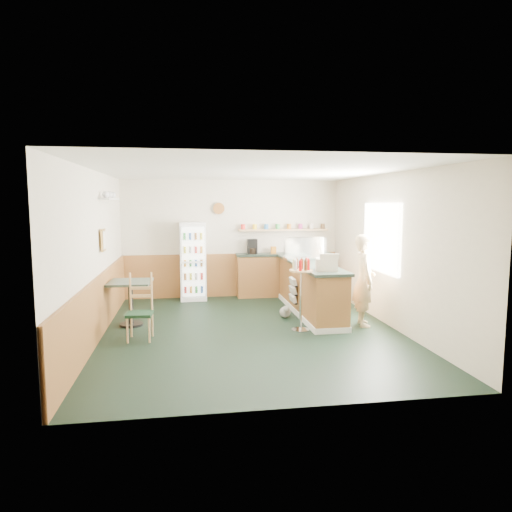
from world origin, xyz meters
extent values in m
plane|color=black|center=(0.00, 0.00, 0.00)|extent=(6.00, 6.00, 0.00)
cube|color=beige|center=(0.00, 3.01, 1.35)|extent=(5.00, 0.02, 2.70)
cube|color=beige|center=(-2.51, 0.00, 1.35)|extent=(0.02, 6.00, 2.70)
cube|color=beige|center=(2.51, 0.00, 1.35)|extent=(0.02, 6.00, 2.70)
cube|color=silver|center=(0.00, 0.00, 2.71)|extent=(5.00, 6.00, 0.02)
cube|color=brown|center=(0.00, 2.97, 0.50)|extent=(4.98, 0.05, 1.00)
cube|color=brown|center=(-2.47, 0.00, 0.50)|extent=(0.05, 5.98, 1.00)
cube|color=white|center=(2.46, 0.30, 1.55)|extent=(0.06, 1.45, 1.25)
cube|color=tan|center=(-2.45, 0.50, 1.55)|extent=(0.03, 0.32, 0.38)
cube|color=silver|center=(-2.40, 1.00, 2.25)|extent=(0.18, 1.20, 0.03)
cylinder|color=#945825|center=(-0.30, 2.94, 2.05)|extent=(0.26, 0.04, 0.26)
cube|color=brown|center=(1.35, 1.07, 0.47)|extent=(0.60, 2.95, 0.95)
cube|color=silver|center=(1.35, 1.07, 0.05)|extent=(0.64, 2.97, 0.10)
cube|color=#2C3C33|center=(1.35, 1.08, 0.98)|extent=(0.68, 3.01, 0.05)
cube|color=brown|center=(1.20, 2.80, 0.47)|extent=(2.20, 0.38, 0.95)
cube|color=#2C3C33|center=(1.20, 2.80, 0.98)|extent=(2.24, 0.42, 0.05)
cube|color=tan|center=(1.20, 2.88, 1.55)|extent=(2.10, 0.22, 0.04)
cube|color=black|center=(0.45, 2.80, 1.18)|extent=(0.22, 0.18, 0.34)
cylinder|color=#B2664C|center=(0.25, 2.88, 1.63)|extent=(0.10, 0.10, 0.12)
cylinder|color=#B2664C|center=(0.52, 2.88, 1.63)|extent=(0.10, 0.10, 0.12)
cylinder|color=#B2664C|center=(0.79, 2.88, 1.63)|extent=(0.10, 0.10, 0.12)
cylinder|color=#B2664C|center=(1.06, 2.88, 1.63)|extent=(0.10, 0.10, 0.12)
cylinder|color=#B2664C|center=(1.34, 2.88, 1.63)|extent=(0.10, 0.10, 0.12)
cylinder|color=#B2664C|center=(1.61, 2.88, 1.63)|extent=(0.10, 0.10, 0.12)
cylinder|color=#B2664C|center=(1.88, 2.88, 1.63)|extent=(0.10, 0.10, 0.12)
cylinder|color=#B2664C|center=(2.15, 2.88, 1.63)|extent=(0.10, 0.10, 0.12)
cube|color=white|center=(-0.91, 2.78, 0.87)|extent=(0.58, 0.41, 1.75)
cube|color=white|center=(-0.91, 2.55, 0.88)|extent=(0.48, 0.02, 1.54)
cube|color=silver|center=(-0.91, 2.48, 0.88)|extent=(0.52, 0.02, 1.60)
cube|color=silver|center=(1.35, 1.52, 1.04)|extent=(0.82, 0.43, 0.06)
cube|color=silver|center=(1.35, 1.52, 1.27)|extent=(0.80, 0.41, 0.41)
cube|color=beige|center=(1.35, 0.05, 1.12)|extent=(0.44, 0.46, 0.21)
imported|color=tan|center=(2.05, 0.04, 0.81)|extent=(0.47, 0.60, 1.63)
cylinder|color=silver|center=(0.86, -0.11, 0.01)|extent=(0.31, 0.31, 0.02)
cylinder|color=silver|center=(0.86, -0.11, 0.52)|extent=(0.04, 0.04, 1.03)
cylinder|color=tan|center=(0.86, -0.11, 1.04)|extent=(0.39, 0.39, 0.03)
cylinder|color=red|center=(0.97, -0.16, 1.14)|extent=(0.05, 0.05, 0.17)
cylinder|color=red|center=(0.97, -0.06, 1.14)|extent=(0.05, 0.05, 0.17)
cylinder|color=red|center=(0.90, 0.00, 1.14)|extent=(0.05, 0.05, 0.17)
cylinder|color=red|center=(0.81, -0.01, 1.14)|extent=(0.05, 0.05, 0.17)
cylinder|color=red|center=(0.74, -0.07, 1.14)|extent=(0.05, 0.05, 0.17)
cylinder|color=red|center=(0.75, -0.16, 1.14)|extent=(0.05, 0.05, 0.17)
cylinder|color=red|center=(0.82, -0.23, 1.14)|extent=(0.05, 0.05, 0.17)
cylinder|color=red|center=(0.91, -0.22, 1.14)|extent=(0.05, 0.05, 0.17)
cube|color=black|center=(1.01, 1.02, 0.25)|extent=(0.05, 0.41, 0.03)
cube|color=silver|center=(0.99, 1.02, 0.32)|extent=(0.09, 0.37, 0.14)
cube|color=black|center=(1.01, 1.02, 0.42)|extent=(0.05, 0.41, 0.03)
cube|color=silver|center=(0.99, 1.02, 0.49)|extent=(0.09, 0.37, 0.14)
cube|color=black|center=(1.01, 1.02, 0.59)|extent=(0.05, 0.41, 0.03)
cube|color=silver|center=(0.99, 1.02, 0.66)|extent=(0.09, 0.37, 0.14)
cylinder|color=black|center=(-2.05, 0.66, 0.02)|extent=(0.42, 0.42, 0.04)
cylinder|color=black|center=(-2.05, 0.66, 0.40)|extent=(0.08, 0.08, 0.73)
cube|color=#2C3C33|center=(-2.05, 0.66, 0.78)|extent=(0.77, 0.77, 0.04)
cube|color=black|center=(-1.81, -0.24, 0.42)|extent=(0.42, 0.42, 0.05)
cylinder|color=tan|center=(-1.98, -0.41, 0.21)|extent=(0.03, 0.03, 0.41)
cylinder|color=tan|center=(-1.64, -0.41, 0.21)|extent=(0.03, 0.03, 0.41)
cylinder|color=tan|center=(-1.98, -0.07, 0.21)|extent=(0.03, 0.03, 0.41)
cylinder|color=tan|center=(-1.64, -0.07, 0.21)|extent=(0.03, 0.03, 0.41)
cube|color=tan|center=(-1.81, -0.06, 0.74)|extent=(0.36, 0.06, 0.64)
sphere|color=#959690|center=(0.79, 0.79, 0.11)|extent=(0.21, 0.21, 0.21)
sphere|color=#959690|center=(0.79, 0.68, 0.19)|extent=(0.12, 0.12, 0.12)
camera|label=1|loc=(-1.07, -7.53, 2.19)|focal=32.00mm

